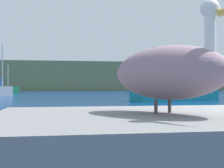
% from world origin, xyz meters
% --- Properties ---
extents(hillside_backdrop, '(140.00, 17.67, 5.87)m').
position_xyz_m(hillside_backdrop, '(0.00, 67.96, 2.94)').
color(hillside_backdrop, '#6B7A51').
rests_on(hillside_backdrop, ground).
extents(pier_dock, '(2.99, 2.11, 0.89)m').
position_xyz_m(pier_dock, '(-1.44, -0.76, 0.44)').
color(pier_dock, gray).
rests_on(pier_dock, ground).
extents(pelican, '(1.08, 1.37, 0.91)m').
position_xyz_m(pelican, '(-1.43, -0.77, 1.25)').
color(pelican, gray).
rests_on(pelican, pier_dock).
extents(fishing_boat_teal, '(6.80, 3.69, 3.83)m').
position_xyz_m(fishing_boat_teal, '(5.93, 18.75, 0.75)').
color(fishing_boat_teal, teal).
rests_on(fishing_boat_teal, ground).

